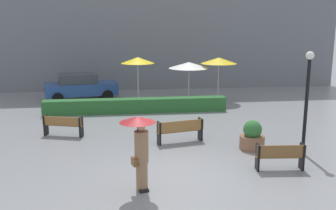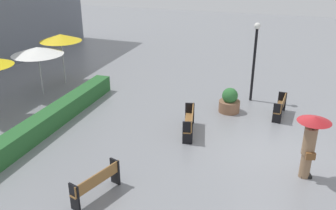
# 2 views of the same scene
# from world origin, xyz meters

# --- Properties ---
(ground_plane) EXTENTS (60.00, 60.00, 0.00)m
(ground_plane) POSITION_xyz_m (0.00, 0.00, 0.00)
(ground_plane) COLOR gray
(bench_near_right) EXTENTS (1.54, 0.48, 0.83)m
(bench_near_right) POSITION_xyz_m (3.31, -0.10, 0.49)
(bench_near_right) COLOR brown
(bench_near_right) RESTS_ON ground
(bench_far_left) EXTENTS (1.67, 0.81, 0.82)m
(bench_far_left) POSITION_xyz_m (-3.91, 4.57, 0.49)
(bench_far_left) COLOR olive
(bench_far_left) RESTS_ON ground
(bench_mid_center) EXTENTS (1.85, 0.74, 0.88)m
(bench_mid_center) POSITION_xyz_m (0.69, 3.11, 0.52)
(bench_mid_center) COLOR olive
(bench_mid_center) RESTS_ON ground
(pedestrian_with_umbrella) EXTENTS (0.97, 0.97, 2.09)m
(pedestrian_with_umbrella) POSITION_xyz_m (-1.08, -1.02, 1.35)
(pedestrian_with_umbrella) COLOR #8C6B4C
(pedestrian_with_umbrella) RESTS_ON ground
(planter_pot) EXTENTS (0.90, 0.90, 1.07)m
(planter_pot) POSITION_xyz_m (3.16, 2.01, 0.46)
(planter_pot) COLOR brown
(planter_pot) RESTS_ON ground
(lamp_post) EXTENTS (0.28, 0.28, 3.58)m
(lamp_post) POSITION_xyz_m (4.75, 1.26, 2.22)
(lamp_post) COLOR black
(lamp_post) RESTS_ON ground
(patio_umbrella_white) EXTENTS (2.37, 2.37, 2.31)m
(patio_umbrella_white) POSITION_xyz_m (2.45, 10.92, 2.13)
(patio_umbrella_white) COLOR silver
(patio_umbrella_white) RESTS_ON ground
(patio_umbrella_yellow_far) EXTENTS (2.08, 2.08, 2.57)m
(patio_umbrella_yellow_far) POSITION_xyz_m (4.17, 10.78, 2.39)
(patio_umbrella_yellow_far) COLOR silver
(patio_umbrella_yellow_far) RESTS_ON ground
(hedge_strip) EXTENTS (9.34, 0.70, 0.73)m
(hedge_strip) POSITION_xyz_m (-0.76, 8.40, 0.36)
(hedge_strip) COLOR #28602D
(hedge_strip) RESTS_ON ground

